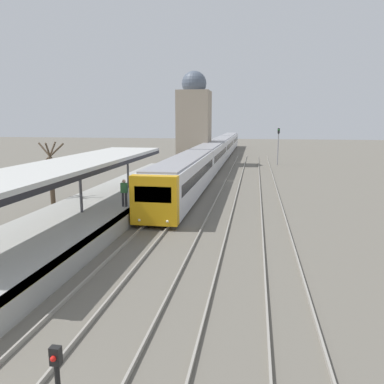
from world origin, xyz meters
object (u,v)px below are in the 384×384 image
Objects in this scene: signal_mast_far at (278,142)px; train_near at (217,150)px; person_on_platform at (124,191)px; signal_post_near at (58,384)px.

train_near is at bearing 167.49° from signal_mast_far.
signal_post_near is (4.28, -15.64, -0.58)m from person_on_platform.
signal_mast_far is (6.54, 46.64, 1.91)m from signal_post_near.
person_on_platform is 0.02× the size of train_near.
person_on_platform reaches higher than signal_post_near.
signal_mast_far is at bearing 70.76° from person_on_platform.
train_near is (2.32, 32.88, -0.05)m from person_on_platform.
train_near is at bearing 92.31° from signal_post_near.
train_near is 48.57m from signal_post_near.
train_near is at bearing 85.96° from person_on_platform.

